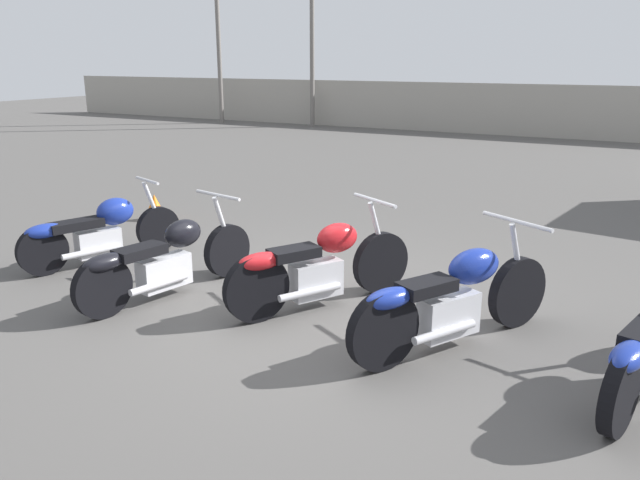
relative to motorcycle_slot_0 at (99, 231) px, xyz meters
The scene contains 7 objects.
ground_plane 2.92m from the motorcycle_slot_0, ahead, with size 60.00×60.00×0.00m, color #514F4C.
fence_back 15.46m from the motorcycle_slot_0, 79.21° to the left, with size 40.00×0.04×1.59m.
motorcycle_slot_0 is the anchor object (origin of this frame).
motorcycle_slot_1 1.51m from the motorcycle_slot_0, 18.27° to the right, with size 0.78×2.10×0.96m.
motorcycle_slot_2 2.93m from the motorcycle_slot_0, ahead, with size 1.16×1.85×1.01m.
motorcycle_slot_3 4.34m from the motorcycle_slot_0, ahead, with size 1.23×1.96×1.02m.
traffic_cone_near 2.07m from the motorcycle_slot_0, 114.95° to the left, with size 0.35×0.35×0.39m.
Camera 1 is at (2.76, -4.96, 2.35)m, focal length 35.00 mm.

